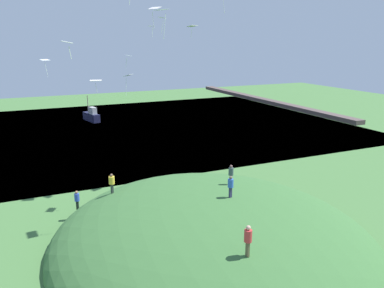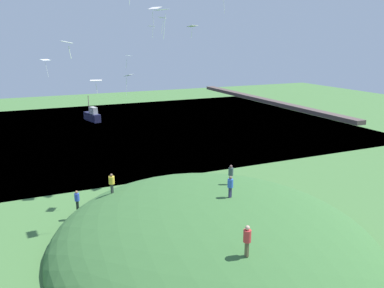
{
  "view_description": "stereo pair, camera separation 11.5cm",
  "coord_description": "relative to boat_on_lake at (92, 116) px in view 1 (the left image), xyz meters",
  "views": [
    {
      "loc": [
        34.28,
        -15.34,
        14.72
      ],
      "look_at": [
        3.68,
        -1.29,
        5.96
      ],
      "focal_mm": 37.52,
      "sensor_mm": 36.0,
      "label": 1
    },
    {
      "loc": [
        34.33,
        -15.24,
        14.72
      ],
      "look_at": [
        3.68,
        -1.29,
        5.96
      ],
      "focal_mm": 37.52,
      "sensor_mm": 36.0,
      "label": 2
    }
  ],
  "objects": [
    {
      "name": "person_walking_path",
      "position": [
        48.65,
        1.68,
        3.58
      ],
      "size": [
        0.51,
        0.51,
        1.62
      ],
      "rotation": [
        0.0,
        0.0,
        5.9
      ],
      "color": "navy",
      "rests_on": "grass_hill"
    },
    {
      "name": "kite_3",
      "position": [
        33.36,
        0.63,
        15.03
      ],
      "size": [
        0.49,
        0.66,
        1.17
      ],
      "color": "silver"
    },
    {
      "name": "grass_hill",
      "position": [
        51.04,
        -1.19,
        -0.99
      ],
      "size": [
        25.63,
        23.54,
        7.48
      ],
      "primitive_type": "ellipsoid",
      "color": "#396833",
      "rests_on": "ground_plane"
    },
    {
      "name": "ground_plane",
      "position": [
        40.43,
        1.66,
        -0.99
      ],
      "size": [
        160.0,
        160.0,
        0.0
      ],
      "primitive_type": "plane",
      "color": "#426F38"
    },
    {
      "name": "lake_water",
      "position": [
        8.62,
        1.66,
        -1.19
      ],
      "size": [
        54.15,
        80.0,
        0.4
      ],
      "primitive_type": "cube",
      "color": "#2D506C",
      "rests_on": "ground_plane"
    },
    {
      "name": "kite_4",
      "position": [
        46.0,
        -2.92,
        15.76
      ],
      "size": [
        1.21,
        0.89,
        2.13
      ],
      "color": "white"
    },
    {
      "name": "kite_1",
      "position": [
        46.58,
        -9.81,
        13.56
      ],
      "size": [
        1.16,
        0.93,
        1.18
      ],
      "color": "white"
    },
    {
      "name": "boat_on_lake",
      "position": [
        0.0,
        0.0,
        0.0
      ],
      "size": [
        5.16,
        2.35,
        4.66
      ],
      "rotation": [
        0.0,
        0.0,
        0.23
      ],
      "color": "#1B1C3A",
      "rests_on": "lake_water"
    },
    {
      "name": "person_near_shore",
      "position": [
        57.91,
        -2.59,
        3.3
      ],
      "size": [
        0.45,
        0.45,
        1.85
      ],
      "rotation": [
        0.0,
        0.0,
        3.17
      ],
      "color": "brown",
      "rests_on": "grass_hill"
    },
    {
      "name": "kite_2",
      "position": [
        37.4,
        -6.26,
        10.09
      ],
      "size": [
        0.95,
        1.2,
        1.26
      ],
      "color": "silver"
    },
    {
      "name": "person_watching_kites",
      "position": [
        42.34,
        -9.39,
        0.95
      ],
      "size": [
        0.56,
        0.56,
        1.71
      ],
      "rotation": [
        0.0,
        0.0,
        0.53
      ],
      "color": "black",
      "rests_on": "grass_hill"
    },
    {
      "name": "bridge_deck_far",
      "position": [
        8.62,
        32.56,
        2.03
      ],
      "size": [
        48.73,
        1.8,
        0.7
      ],
      "primitive_type": "cube",
      "color": "#524441"
    },
    {
      "name": "kite_9",
      "position": [
        41.66,
        -1.28,
        15.48
      ],
      "size": [
        1.1,
        0.99,
        1.44
      ],
      "color": "white"
    },
    {
      "name": "kite_7",
      "position": [
        38.12,
        3.13,
        14.98
      ],
      "size": [
        1.05,
        1.18,
        1.19
      ],
      "color": "white"
    },
    {
      "name": "person_on_hilltop",
      "position": [
        51.33,
        0.1,
        3.74
      ],
      "size": [
        0.49,
        0.49,
        1.62
      ],
      "rotation": [
        0.0,
        0.0,
        1.81
      ],
      "color": "#28284A",
      "rests_on": "grass_hill"
    },
    {
      "name": "kite_0",
      "position": [
        31.59,
        -10.01,
        11.69
      ],
      "size": [
        0.93,
        1.05,
        1.74
      ],
      "color": "white"
    },
    {
      "name": "person_with_child",
      "position": [
        44.08,
        -6.79,
        2.62
      ],
      "size": [
        0.57,
        0.57,
        1.65
      ],
      "rotation": [
        0.0,
        0.0,
        0.24
      ],
      "color": "#2F3734",
      "rests_on": "grass_hill"
    },
    {
      "name": "kite_10",
      "position": [
        32.65,
        -1.88,
        9.96
      ],
      "size": [
        1.24,
        1.23,
        2.32
      ],
      "color": "white"
    },
    {
      "name": "kite_8",
      "position": [
        33.73,
        -2.08,
        12.12
      ],
      "size": [
        1.02,
        0.76,
        1.41
      ],
      "color": "white"
    },
    {
      "name": "kite_5",
      "position": [
        38.14,
        -0.68,
        16.48
      ],
      "size": [
        1.35,
        1.23,
        1.96
      ],
      "color": "silver"
    }
  ]
}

